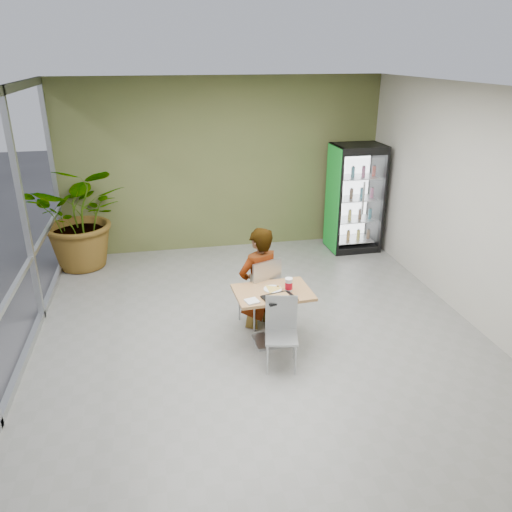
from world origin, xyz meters
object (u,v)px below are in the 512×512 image
object	(u,v)px
chair_far	(263,287)
beverage_fridge	(355,198)
cafeteria_tray	(279,298)
potted_plant	(82,216)
soda_cup	(289,285)
seated_woman	(259,287)
dining_table	(273,306)
chair_near	(281,326)

from	to	relation	value
chair_far	beverage_fridge	bearing A→B (deg)	-154.72
cafeteria_tray	chair_far	bearing A→B (deg)	95.53
chair_far	potted_plant	distance (m)	3.77
chair_far	soda_cup	bearing A→B (deg)	93.00
potted_plant	beverage_fridge	bearing A→B (deg)	-1.30
beverage_fridge	soda_cup	bearing A→B (deg)	-125.54
seated_woman	cafeteria_tray	size ratio (longest dim) A/B	4.49
dining_table	beverage_fridge	size ratio (longest dim) A/B	0.50
cafeteria_tray	beverage_fridge	world-z (taller)	beverage_fridge
dining_table	seated_woman	distance (m)	0.51
chair_near	seated_woman	bearing A→B (deg)	106.52
cafeteria_tray	beverage_fridge	xyz separation A→B (m)	(2.26, 3.25, 0.25)
soda_cup	potted_plant	size ratio (longest dim) A/B	0.10
chair_near	soda_cup	distance (m)	0.58
potted_plant	dining_table	bearing A→B (deg)	-49.58
chair_far	seated_woman	world-z (taller)	seated_woman
dining_table	potted_plant	bearing A→B (deg)	130.42
chair_near	potted_plant	distance (m)	4.51
beverage_fridge	potted_plant	world-z (taller)	beverage_fridge
soda_cup	beverage_fridge	bearing A→B (deg)	55.59
chair_far	potted_plant	xyz separation A→B (m)	(-2.63, 2.68, 0.34)
soda_cup	cafeteria_tray	bearing A→B (deg)	-131.45
soda_cup	potted_plant	distance (m)	4.28
seated_woman	cafeteria_tray	distance (m)	0.76
cafeteria_tray	dining_table	bearing A→B (deg)	97.01
chair_near	beverage_fridge	distance (m)	4.21
dining_table	chair_near	distance (m)	0.48
soda_cup	chair_near	bearing A→B (deg)	-114.41
potted_plant	chair_far	bearing A→B (deg)	-45.54
chair_far	beverage_fridge	world-z (taller)	beverage_fridge
chair_far	cafeteria_tray	world-z (taller)	chair_far
chair_far	potted_plant	world-z (taller)	potted_plant
dining_table	chair_far	xyz separation A→B (m)	(-0.04, 0.45, 0.06)
dining_table	chair_near	size ratio (longest dim) A/B	1.15
chair_near	dining_table	bearing A→B (deg)	101.70
seated_woman	potted_plant	size ratio (longest dim) A/B	0.93
soda_cup	potted_plant	xyz separation A→B (m)	(-2.87, 3.17, 0.10)
dining_table	chair_far	bearing A→B (deg)	94.78
dining_table	seated_woman	bearing A→B (deg)	98.92
dining_table	cafeteria_tray	world-z (taller)	cafeteria_tray
cafeteria_tray	potted_plant	size ratio (longest dim) A/B	0.21
chair_near	soda_cup	bearing A→B (deg)	77.69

